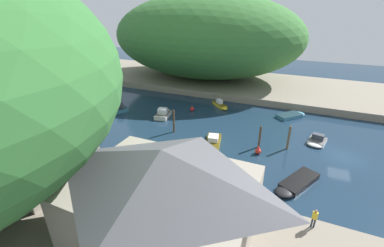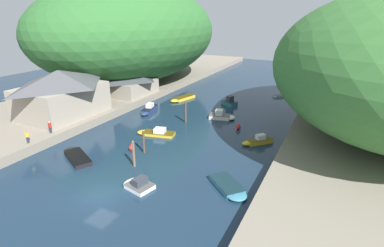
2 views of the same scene
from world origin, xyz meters
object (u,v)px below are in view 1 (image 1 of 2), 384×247
(boat_white_cruiser, at_px, (317,141))
(person_by_boathouse, at_px, (265,206))
(boat_small_dinghy, at_px, (79,135))
(boat_navy_launch, at_px, (295,184))
(person_on_quay, at_px, (315,217))
(boathouse_shed, at_px, (32,153))
(boat_far_right_bank, at_px, (164,113))
(boat_far_upstream, at_px, (292,115))
(channel_buoy_far, at_px, (192,109))
(channel_buoy_near, at_px, (258,151))
(boat_mid_channel, at_px, (100,89))
(boat_cabin_cruiser, at_px, (221,105))
(boat_red_skiff, at_px, (213,143))
(boat_near_quay, at_px, (117,110))
(waterfront_building, at_px, (163,193))
(boat_yellow_tender, at_px, (129,154))

(boat_white_cruiser, distance_m, person_by_boathouse, 18.12)
(boat_small_dinghy, distance_m, boat_navy_launch, 28.60)
(person_on_quay, bearing_deg, person_by_boathouse, 5.23)
(boat_white_cruiser, bearing_deg, boat_small_dinghy, 33.50)
(boathouse_shed, distance_m, boat_far_right_bank, 21.52)
(boat_small_dinghy, xyz_separation_m, boat_far_upstream, (20.03, -26.88, -0.03))
(channel_buoy_far, bearing_deg, boat_white_cruiser, -101.41)
(boathouse_shed, xyz_separation_m, channel_buoy_near, (15.15, -19.39, -3.34))
(boat_mid_channel, distance_m, boat_cabin_cruiser, 27.66)
(channel_buoy_near, relative_size, person_on_quay, 0.69)
(boat_red_skiff, relative_size, boat_white_cruiser, 1.66)
(boat_white_cruiser, bearing_deg, person_on_quay, 101.06)
(boat_mid_channel, distance_m, person_on_quay, 49.77)
(boat_far_right_bank, distance_m, boat_near_quay, 8.35)
(boat_white_cruiser, bearing_deg, boat_far_right_bank, 12.69)
(boat_small_dinghy, height_order, boat_near_quay, boat_near_quay)
(waterfront_building, bearing_deg, boat_far_right_bank, 29.91)
(boathouse_shed, relative_size, person_on_quay, 6.07)
(boat_small_dinghy, relative_size, person_by_boathouse, 3.87)
(boat_yellow_tender, relative_size, boat_red_skiff, 0.98)
(boathouse_shed, bearing_deg, boat_red_skiff, -42.04)
(boat_small_dinghy, distance_m, boat_far_right_bank, 13.57)
(boat_mid_channel, bearing_deg, waterfront_building, -86.08)
(boat_mid_channel, bearing_deg, boat_near_quay, -81.45)
(boat_mid_channel, xyz_separation_m, channel_buoy_far, (-3.34, -23.65, 0.18))
(channel_buoy_far, bearing_deg, person_by_boathouse, -143.61)
(boat_mid_channel, bearing_deg, person_by_boathouse, -76.35)
(boat_yellow_tender, bearing_deg, person_by_boathouse, 62.35)
(boathouse_shed, bearing_deg, boat_white_cruiser, -51.17)
(boathouse_shed, relative_size, boat_small_dinghy, 1.57)
(boat_red_skiff, xyz_separation_m, person_on_quay, (-11.20, -12.09, 1.92))
(boathouse_shed, height_order, person_by_boathouse, boathouse_shed)
(boat_cabin_cruiser, relative_size, boat_near_quay, 1.03)
(boat_small_dinghy, xyz_separation_m, person_by_boathouse, (-6.03, -26.44, 1.95))
(boat_navy_launch, distance_m, channel_buoy_far, 23.38)
(boat_red_skiff, bearing_deg, boat_small_dinghy, 4.07)
(boat_red_skiff, relative_size, person_on_quay, 3.50)
(boat_navy_launch, relative_size, channel_buoy_far, 6.03)
(boat_near_quay, distance_m, boat_far_upstream, 29.80)
(boat_small_dinghy, height_order, boat_far_right_bank, boat_far_right_bank)
(boathouse_shed, xyz_separation_m, boat_far_right_bank, (21.11, -2.56, -3.32))
(waterfront_building, relative_size, boat_mid_channel, 2.37)
(waterfront_building, relative_size, boathouse_shed, 1.28)
(boat_far_upstream, xyz_separation_m, person_by_boathouse, (-26.06, 0.43, 1.98))
(boat_mid_channel, height_order, boat_red_skiff, boat_red_skiff)
(waterfront_building, relative_size, boat_red_skiff, 2.22)
(boat_navy_launch, bearing_deg, boat_yellow_tender, 33.71)
(boat_mid_channel, xyz_separation_m, boat_yellow_tender, (-20.37, -22.80, 0.23))
(boat_white_cruiser, distance_m, channel_buoy_far, 20.48)
(boat_small_dinghy, xyz_separation_m, boat_far_right_bank, (11.59, -7.06, 0.18))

